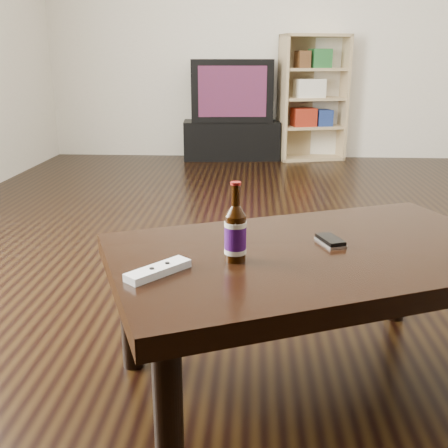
# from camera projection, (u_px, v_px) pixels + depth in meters

# --- Properties ---
(floor) EXTENTS (5.00, 6.00, 0.01)m
(floor) POSITION_uv_depth(u_px,v_px,m) (356.00, 273.00, 2.43)
(floor) COLOR black
(floor) RESTS_ON ground
(wall_back) EXTENTS (5.00, 0.02, 2.70)m
(wall_back) POSITION_uv_depth(u_px,v_px,m) (308.00, 13.00, 4.89)
(wall_back) COLOR silver
(wall_back) RESTS_ON ground
(tv_stand) EXTENTS (0.96, 0.54, 0.37)m
(tv_stand) POSITION_uv_depth(u_px,v_px,m) (231.00, 139.00, 5.19)
(tv_stand) COLOR black
(tv_stand) RESTS_ON floor
(tv) EXTENTS (0.80, 0.54, 0.57)m
(tv) POSITION_uv_depth(u_px,v_px,m) (231.00, 90.00, 5.04)
(tv) COLOR black
(tv) RESTS_ON tv_stand
(bookshelf) EXTENTS (0.68, 0.43, 1.16)m
(bookshelf) POSITION_uv_depth(u_px,v_px,m) (311.00, 96.00, 5.00)
(bookshelf) COLOR #A18A5C
(bookshelf) RESTS_ON floor
(coffee_table) EXTENTS (1.32, 1.06, 0.43)m
(coffee_table) POSITION_uv_depth(u_px,v_px,m) (316.00, 267.00, 1.50)
(coffee_table) COLOR black
(coffee_table) RESTS_ON floor
(beer_bottle) EXTENTS (0.08, 0.08, 0.21)m
(beer_bottle) POSITION_uv_depth(u_px,v_px,m) (235.00, 234.00, 1.37)
(beer_bottle) COLOR black
(beer_bottle) RESTS_ON coffee_table
(phone) EXTENTS (0.09, 0.11, 0.02)m
(phone) POSITION_uv_depth(u_px,v_px,m) (330.00, 241.00, 1.52)
(phone) COLOR silver
(phone) RESTS_ON coffee_table
(remote) EXTENTS (0.15, 0.17, 0.02)m
(remote) POSITION_uv_depth(u_px,v_px,m) (158.00, 270.00, 1.30)
(remote) COLOR silver
(remote) RESTS_ON coffee_table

